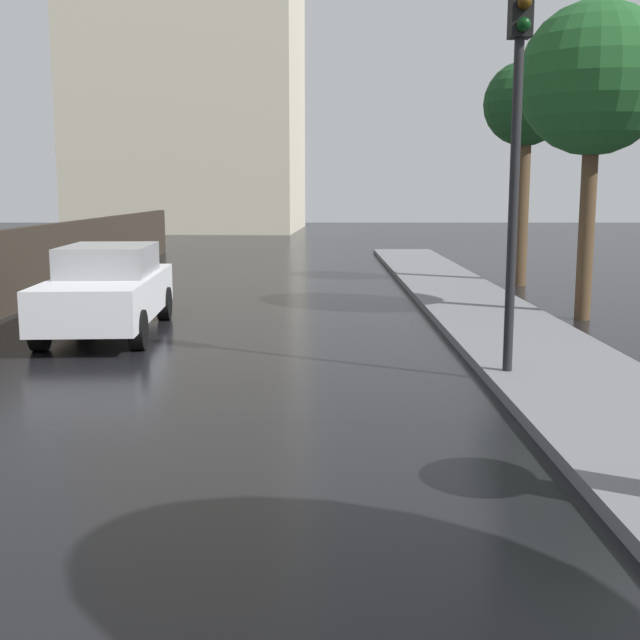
{
  "coord_description": "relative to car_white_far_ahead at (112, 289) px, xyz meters",
  "views": [
    {
      "loc": [
        1.88,
        -1.75,
        2.43
      ],
      "look_at": [
        1.85,
        7.64,
        0.92
      ],
      "focal_mm": 45.25,
      "sensor_mm": 36.0,
      "label": 1
    }
  ],
  "objects": [
    {
      "name": "street_tree_mid",
      "position": [
        8.61,
        1.48,
        3.63
      ],
      "size": [
        2.76,
        2.76,
        5.82
      ],
      "color": "#4C3823",
      "rests_on": "ground"
    },
    {
      "name": "car_white_far_ahead",
      "position": [
        0.0,
        0.0,
        0.0
      ],
      "size": [
        1.9,
        4.5,
        1.51
      ],
      "rotation": [
        0.0,
        0.0,
        3.19
      ],
      "color": "silver",
      "rests_on": "ground"
    },
    {
      "name": "distant_tower",
      "position": [
        -4.12,
        36.64,
        12.81
      ],
      "size": [
        13.46,
        12.16,
        27.16
      ],
      "color": "beige",
      "rests_on": "ground"
    },
    {
      "name": "traffic_light",
      "position": [
        6.04,
        -3.54,
        2.7
      ],
      "size": [
        0.26,
        0.39,
        4.86
      ],
      "color": "black",
      "rests_on": "sidewalk_strip"
    },
    {
      "name": "street_tree_far",
      "position": [
        8.76,
        7.05,
        3.67
      ],
      "size": [
        2.09,
        2.09,
        5.62
      ],
      "color": "#4C3823",
      "rests_on": "ground"
    }
  ]
}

